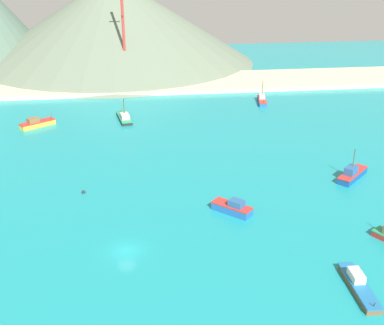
# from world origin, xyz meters

# --- Properties ---
(ground) EXTENTS (260.00, 280.00, 0.50)m
(ground) POSITION_xyz_m (0.00, 30.00, -0.25)
(ground) COLOR teal
(fishing_boat_1) EXTENTS (8.16, 7.83, 6.19)m
(fishing_boat_1) POSITION_xyz_m (42.96, 19.29, 0.96)
(fishing_boat_1) COLOR #14478C
(fishing_boat_1) RESTS_ON ground
(fishing_boat_2) EXTENTS (4.31, 10.59, 5.85)m
(fishing_boat_2) POSITION_xyz_m (-0.13, 60.52, 0.72)
(fishing_boat_2) COLOR #232328
(fishing_boat_2) RESTS_ON ground
(fishing_boat_4) EXTENTS (3.67, 9.51, 6.45)m
(fishing_boat_4) POSITION_xyz_m (39.20, 71.68, 0.84)
(fishing_boat_4) COLOR #1E5BA8
(fishing_boat_4) RESTS_ON ground
(fishing_boat_5) EXTENTS (2.46, 9.82, 1.93)m
(fishing_boat_5) POSITION_xyz_m (29.53, -12.60, 0.64)
(fishing_boat_5) COLOR brown
(fishing_boat_5) RESTS_ON ground
(fishing_boat_6) EXTENTS (8.62, 7.15, 2.62)m
(fishing_boat_6) POSITION_xyz_m (-21.70, 58.28, 0.85)
(fishing_boat_6) COLOR gold
(fishing_boat_6) RESTS_ON ground
(fishing_boat_7) EXTENTS (6.66, 6.48, 2.51)m
(fishing_boat_7) POSITION_xyz_m (17.61, 9.15, 0.93)
(fishing_boat_7) COLOR #1E5BA8
(fishing_boat_7) RESTS_ON ground
(buoy_0) EXTENTS (0.71, 0.71, 0.71)m
(buoy_0) POSITION_xyz_m (-7.53, 19.72, 0.12)
(buoy_0) COLOR #232328
(buoy_0) RESTS_ON ground
(beach_strip) EXTENTS (247.00, 25.26, 1.20)m
(beach_strip) POSITION_xyz_m (0.00, 95.63, 0.60)
(beach_strip) COLOR beige
(beach_strip) RESTS_ON ground
(hill_central) EXTENTS (107.96, 107.96, 32.33)m
(hill_central) POSITION_xyz_m (-3.07, 135.43, 16.16)
(hill_central) COLOR #60705B
(hill_central) RESTS_ON ground
(radio_tower) EXTENTS (3.55, 2.84, 35.50)m
(radio_tower) POSITION_xyz_m (0.48, 99.95, 18.10)
(radio_tower) COLOR #B7332D
(radio_tower) RESTS_ON ground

